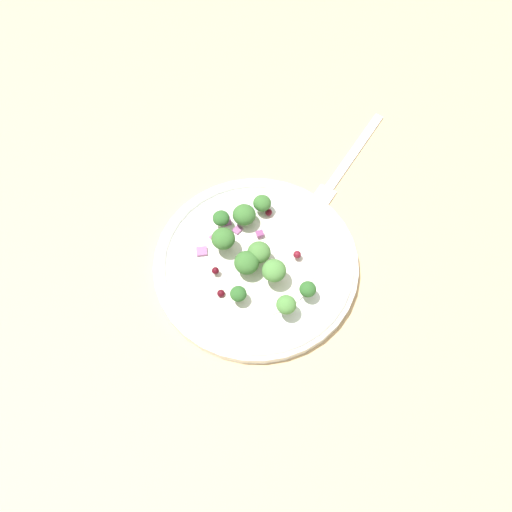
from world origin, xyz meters
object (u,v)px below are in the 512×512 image
Objects in this scene: broccoli_floret_2 at (262,203)px; broccoli_floret_1 at (259,253)px; plate at (256,263)px; fork at (345,165)px; broccoli_floret_0 at (221,218)px.

broccoli_floret_1 is at bearing 26.49° from broccoli_floret_2.
plate is 19.63cm from fork.
plate reaches higher than fork.
broccoli_floret_0 reaches higher than fork.
broccoli_floret_1 is at bearing 144.66° from plate.
broccoli_floret_2 reaches higher than fork.
broccoli_floret_2 is at bearing -153.51° from broccoli_floret_1.
broccoli_floret_1 reaches higher than plate.
fork is (-17.18, 9.08, -2.87)cm from broccoli_floret_0.
broccoli_floret_2 is (-6.41, -3.20, -0.26)cm from broccoli_floret_1.
fork is at bearing 152.15° from broccoli_floret_0.
broccoli_floret_1 is 0.15× the size of fork.
broccoli_floret_1 reaches higher than broccoli_floret_2.
broccoli_floret_0 and broccoli_floret_2 have the same top height.
fork is at bearing 172.17° from broccoli_floret_1.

